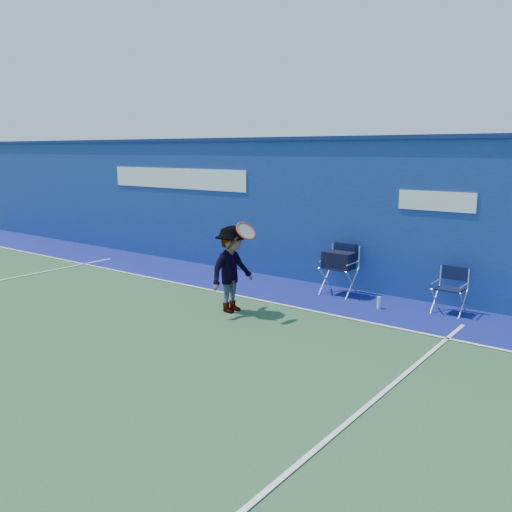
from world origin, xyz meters
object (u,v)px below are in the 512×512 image
Objects in this scene: water_bottle at (379,303)px; directors_chair_left at (339,273)px; tennis_player at (232,269)px; directors_chair_right at (449,299)px.

directors_chair_left is at bearing 157.20° from water_bottle.
tennis_player is at bearing -113.80° from directors_chair_left.
tennis_player reaches higher than water_bottle.
tennis_player is (-3.09, -2.18, 0.51)m from directors_chair_right.
tennis_player reaches higher than directors_chair_right.
directors_chair_left is at bearing 66.20° from tennis_player.
directors_chair_left is 2.15m from directors_chair_right.
water_bottle is 2.71m from tennis_player.
directors_chair_left is at bearing -179.22° from directors_chair_right.
water_bottle is at bearing -156.64° from directors_chair_right.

